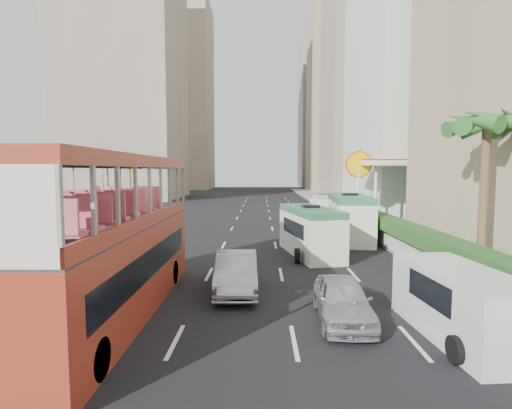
{
  "coord_description": "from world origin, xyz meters",
  "views": [
    {
      "loc": [
        -1.3,
        -12.35,
        4.59
      ],
      "look_at": [
        -1.5,
        4.0,
        3.2
      ],
      "focal_mm": 28.0,
      "sensor_mm": 36.0,
      "label": 1
    }
  ],
  "objects_px": {
    "van_asset": "(300,243)",
    "palm_tree": "(484,200)",
    "car_silver_lane_b": "(342,321)",
    "panel_van_far": "(324,209)",
    "shell_station": "(389,192)",
    "minibus_near": "(310,231)",
    "panel_van_near": "(461,304)",
    "minibus_far": "(349,218)",
    "car_silver_lane_a": "(236,291)",
    "double_decker_bus": "(111,236)"
  },
  "relations": [
    {
      "from": "van_asset",
      "to": "palm_tree",
      "type": "relative_size",
      "value": 0.71
    },
    {
      "from": "car_silver_lane_b",
      "to": "palm_tree",
      "type": "distance_m",
      "value": 8.66
    },
    {
      "from": "panel_van_far",
      "to": "shell_station",
      "type": "xyz_separation_m",
      "value": [
        5.61,
        -0.49,
        1.64
      ]
    },
    {
      "from": "van_asset",
      "to": "shell_station",
      "type": "bearing_deg",
      "value": 55.07
    },
    {
      "from": "minibus_near",
      "to": "shell_station",
      "type": "xyz_separation_m",
      "value": [
        8.61,
        13.83,
        1.45
      ]
    },
    {
      "from": "panel_van_far",
      "to": "palm_tree",
      "type": "xyz_separation_m",
      "value": [
        3.41,
        -19.49,
        2.27
      ]
    },
    {
      "from": "panel_van_near",
      "to": "shell_station",
      "type": "height_order",
      "value": "shell_station"
    },
    {
      "from": "panel_van_near",
      "to": "palm_tree",
      "type": "height_order",
      "value": "palm_tree"
    },
    {
      "from": "minibus_far",
      "to": "panel_van_far",
      "type": "bearing_deg",
      "value": 95.25
    },
    {
      "from": "car_silver_lane_a",
      "to": "palm_tree",
      "type": "relative_size",
      "value": 0.69
    },
    {
      "from": "palm_tree",
      "to": "panel_van_far",
      "type": "bearing_deg",
      "value": 99.93
    },
    {
      "from": "car_silver_lane_a",
      "to": "minibus_far",
      "type": "distance_m",
      "value": 13.27
    },
    {
      "from": "double_decker_bus",
      "to": "minibus_near",
      "type": "xyz_separation_m",
      "value": [
        7.39,
        9.17,
        -1.23
      ]
    },
    {
      "from": "minibus_far",
      "to": "van_asset",
      "type": "bearing_deg",
      "value": -155.9
    },
    {
      "from": "car_silver_lane_b",
      "to": "shell_station",
      "type": "relative_size",
      "value": 0.49
    },
    {
      "from": "van_asset",
      "to": "shell_station",
      "type": "height_order",
      "value": "shell_station"
    },
    {
      "from": "minibus_far",
      "to": "palm_tree",
      "type": "distance_m",
      "value": 10.57
    },
    {
      "from": "minibus_near",
      "to": "panel_van_far",
      "type": "bearing_deg",
      "value": 66.86
    },
    {
      "from": "minibus_near",
      "to": "panel_van_near",
      "type": "distance_m",
      "value": 11.17
    },
    {
      "from": "panel_van_near",
      "to": "shell_station",
      "type": "distance_m",
      "value": 25.37
    },
    {
      "from": "van_asset",
      "to": "double_decker_bus",
      "type": "bearing_deg",
      "value": -113.92
    },
    {
      "from": "panel_van_near",
      "to": "double_decker_bus",
      "type": "bearing_deg",
      "value": 166.24
    },
    {
      "from": "double_decker_bus",
      "to": "car_silver_lane_b",
      "type": "bearing_deg",
      "value": -3.65
    },
    {
      "from": "minibus_far",
      "to": "minibus_near",
      "type": "bearing_deg",
      "value": -119.58
    },
    {
      "from": "double_decker_bus",
      "to": "minibus_near",
      "type": "relative_size",
      "value": 1.88
    },
    {
      "from": "car_silver_lane_a",
      "to": "palm_tree",
      "type": "bearing_deg",
      "value": 5.57
    },
    {
      "from": "van_asset",
      "to": "panel_van_near",
      "type": "relative_size",
      "value": 0.96
    },
    {
      "from": "panel_van_far",
      "to": "panel_van_near",
      "type": "bearing_deg",
      "value": -79.42
    },
    {
      "from": "minibus_near",
      "to": "palm_tree",
      "type": "xyz_separation_m",
      "value": [
        6.41,
        -5.17,
        2.08
      ]
    },
    {
      "from": "minibus_near",
      "to": "panel_van_far",
      "type": "xyz_separation_m",
      "value": [
        3.0,
        14.32,
        -0.19
      ]
    },
    {
      "from": "car_silver_lane_a",
      "to": "panel_van_near",
      "type": "bearing_deg",
      "value": -35.66
    },
    {
      "from": "panel_van_far",
      "to": "palm_tree",
      "type": "relative_size",
      "value": 0.87
    },
    {
      "from": "double_decker_bus",
      "to": "shell_station",
      "type": "distance_m",
      "value": 28.02
    },
    {
      "from": "car_silver_lane_b",
      "to": "double_decker_bus",
      "type": "bearing_deg",
      "value": 178.22
    },
    {
      "from": "minibus_far",
      "to": "car_silver_lane_b",
      "type": "bearing_deg",
      "value": -98.86
    },
    {
      "from": "minibus_near",
      "to": "panel_van_near",
      "type": "height_order",
      "value": "minibus_near"
    },
    {
      "from": "panel_van_far",
      "to": "palm_tree",
      "type": "bearing_deg",
      "value": -69.06
    },
    {
      "from": "minibus_far",
      "to": "shell_station",
      "type": "height_order",
      "value": "shell_station"
    },
    {
      "from": "minibus_near",
      "to": "minibus_far",
      "type": "bearing_deg",
      "value": 44.8
    },
    {
      "from": "double_decker_bus",
      "to": "panel_van_far",
      "type": "xyz_separation_m",
      "value": [
        10.39,
        23.49,
        -1.42
      ]
    },
    {
      "from": "double_decker_bus",
      "to": "car_silver_lane_a",
      "type": "xyz_separation_m",
      "value": [
        3.76,
        2.56,
        -2.53
      ]
    },
    {
      "from": "van_asset",
      "to": "palm_tree",
      "type": "height_order",
      "value": "palm_tree"
    },
    {
      "from": "car_silver_lane_b",
      "to": "van_asset",
      "type": "height_order",
      "value": "car_silver_lane_b"
    },
    {
      "from": "double_decker_bus",
      "to": "car_silver_lane_a",
      "type": "distance_m",
      "value": 5.21
    },
    {
      "from": "car_silver_lane_b",
      "to": "panel_van_near",
      "type": "distance_m",
      "value": 3.36
    },
    {
      "from": "car_silver_lane_b",
      "to": "panel_van_far",
      "type": "bearing_deg",
      "value": 84.28
    },
    {
      "from": "van_asset",
      "to": "panel_van_far",
      "type": "relative_size",
      "value": 0.82
    },
    {
      "from": "car_silver_lane_b",
      "to": "van_asset",
      "type": "distance_m",
      "value": 13.11
    },
    {
      "from": "palm_tree",
      "to": "shell_station",
      "type": "bearing_deg",
      "value": 83.4
    },
    {
      "from": "panel_van_near",
      "to": "panel_van_far",
      "type": "distance_m",
      "value": 25.12
    }
  ]
}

